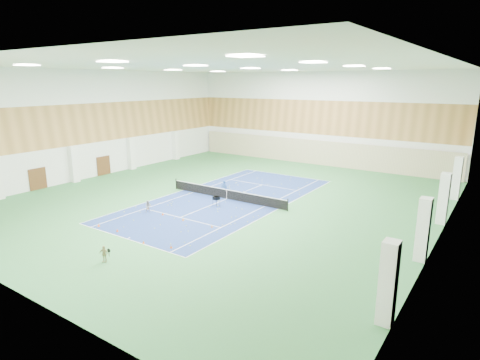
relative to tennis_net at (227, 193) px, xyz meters
The scene contains 22 objects.
ground 0.55m from the tennis_net, ahead, with size 40.00×40.00×0.00m, color #30713B.
room_shell 5.45m from the tennis_net, ahead, with size 36.00×40.00×12.00m, color white, non-canonical shape.
wood_cladding 7.45m from the tennis_net, ahead, with size 36.00×40.00×8.00m, color #B27F42, non-canonical shape.
ceiling_light_grid 11.37m from the tennis_net, ahead, with size 21.40×25.40×0.06m, color white, non-canonical shape.
court_surface 0.55m from the tennis_net, ahead, with size 10.97×23.77×0.01m, color navy.
tennis_balls_scatter 0.50m from the tennis_net, ahead, with size 10.57×22.77×0.07m, color #BFCE23, non-canonical shape.
tennis_net is the anchor object (origin of this frame).
back_curtain 19.78m from the tennis_net, 90.00° to the left, with size 35.40×0.16×3.20m, color #C6B793.
door_left_a 19.63m from the tennis_net, 155.94° to the right, with size 0.08×1.80×2.20m, color #593319.
door_left_b 17.93m from the tennis_net, behind, with size 0.08×1.80×2.20m, color #593319.
coach 0.97m from the tennis_net, 140.23° to the left, with size 0.58×0.38×1.59m, color #214C9B.
child_court 7.59m from the tennis_net, 114.29° to the right, with size 0.51×0.40×1.05m, color gray.
child_apron 15.20m from the tennis_net, 83.32° to the right, with size 0.62×0.26×1.06m, color tan.
ball_cart 2.38m from the tennis_net, 76.59° to the right, with size 0.52×0.52×0.90m, color black, non-canonical shape.
cone_svc_a 7.35m from the tennis_net, 121.84° to the right, with size 0.21×0.21×0.23m, color orange.
cone_svc_b 6.94m from the tennis_net, 103.57° to the right, with size 0.20×0.20×0.22m, color #FA4E0D.
cone_svc_c 6.86m from the tennis_net, 84.26° to the right, with size 0.20×0.20×0.22m, color orange.
cone_svc_d 7.60m from the tennis_net, 62.43° to the right, with size 0.18×0.18×0.19m, color #D85C0B.
cone_base_a 12.03m from the tennis_net, 107.99° to the right, with size 0.21×0.21×0.23m, color #FB530D.
cone_base_b 11.46m from the tennis_net, 98.49° to the right, with size 0.19×0.19×0.21m, color #EE3F0C.
cone_base_c 11.90m from the tennis_net, 82.35° to the right, with size 0.18×0.18×0.20m, color orange.
cone_base_d 11.89m from the tennis_net, 71.95° to the right, with size 0.19×0.19×0.21m, color #E75B0C.
Camera 1 is at (21.31, -29.10, 10.72)m, focal length 30.00 mm.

